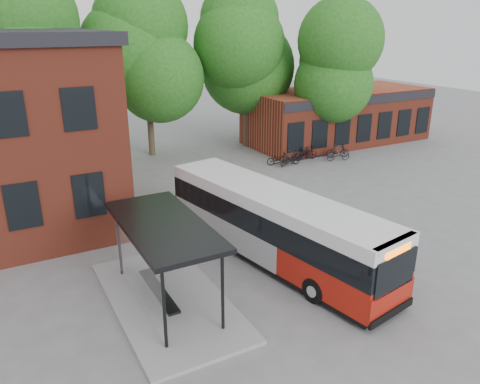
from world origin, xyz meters
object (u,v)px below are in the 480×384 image
bicycle_4 (306,153)px  bicycle_3 (304,153)px  bicycle_7 (338,151)px  bicycle_1 (288,158)px  bicycle_0 (278,159)px  bicycle_2 (290,159)px  bus_shelter (166,263)px  city_bus (273,226)px  bicycle_6 (338,154)px

bicycle_4 → bicycle_3: bearing=21.6°
bicycle_7 → bicycle_3: bearing=94.1°
bicycle_3 → bicycle_1: bearing=93.1°
bicycle_0 → bicycle_2: (0.62, -0.44, 0.00)m
bicycle_3 → bicycle_7: bearing=-124.2°
bicycle_2 → bicycle_7: size_ratio=0.95×
bicycle_0 → bicycle_4: (2.31, 0.12, 0.06)m
bus_shelter → city_bus: size_ratio=0.64×
bicycle_2 → bicycle_4: 1.78m
bus_shelter → bicycle_2: (12.54, 11.18, -1.05)m
bicycle_4 → bicycle_7: 2.33m
bicycle_0 → bicycle_3: bearing=-67.7°
bicycle_0 → bus_shelter: bearing=150.5°
bicycle_1 → bicycle_3: 1.91m
city_bus → bicycle_4: (9.52, 10.86, -0.92)m
bicycle_0 → bicycle_1: (0.48, -0.43, 0.09)m
bicycle_0 → bicycle_4: size_ratio=0.86×
bicycle_0 → bicycle_2: 0.76m
bus_shelter → bicycle_1: size_ratio=4.30×
city_bus → bicycle_0: size_ratio=7.18×
bus_shelter → bicycle_3: (14.19, 11.86, -1.00)m
bicycle_6 → city_bus: bearing=144.9°
bicycle_0 → bicycle_4: bicycle_4 is taller
bus_shelter → bicycle_7: (16.50, 11.18, -0.97)m
bus_shelter → bicycle_6: 19.19m
city_bus → bicycle_4: size_ratio=6.21×
bus_shelter → bicycle_2: bearing=41.7°
bus_shelter → bicycle_7: size_ratio=4.35×
bicycle_0 → bicycle_7: size_ratio=0.94×
bicycle_1 → bicycle_2: 0.17m
bicycle_1 → bicycle_2: size_ratio=1.06×
bicycle_0 → bicycle_3: (2.27, 0.24, 0.05)m
bus_shelter → bicycle_3: 18.52m
bicycle_2 → bicycle_6: bicycle_6 is taller
bicycle_6 → bicycle_2: bearing=93.8°
bicycle_0 → bicycle_6: 4.24m
bicycle_0 → bicycle_1: bearing=-116.1°
bicycle_6 → bicycle_7: size_ratio=1.02×
bicycle_3 → bicycle_6: 2.26m
bus_shelter → bicycle_2: 16.83m
city_bus → bicycle_4: 14.48m
bicycle_0 → bicycle_7: (4.58, -0.44, 0.08)m
bus_shelter → bicycle_2: size_ratio=4.58×
bicycle_2 → bicycle_1: bearing=84.4°
bicycle_1 → bicycle_4: bicycle_1 is taller
bicycle_4 → bicycle_7: size_ratio=1.09×
bus_shelter → bicycle_0: bus_shelter is taller
bus_shelter → bicycle_6: bus_shelter is taller
bicycle_0 → bicycle_7: bicycle_7 is taller
bicycle_4 → bicycle_6: (1.78, -1.22, -0.03)m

